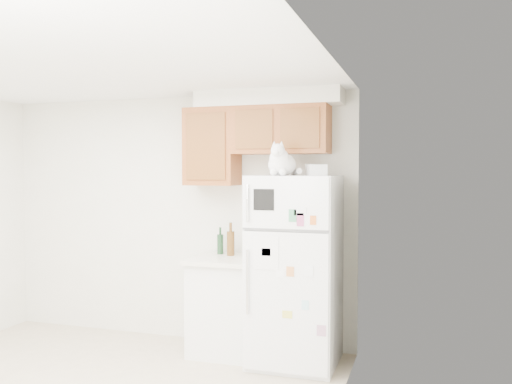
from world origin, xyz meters
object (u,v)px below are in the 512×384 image
at_px(storage_box_back, 316,170).
at_px(bottle_green, 220,241).
at_px(refrigerator, 295,270).
at_px(cat, 281,163).
at_px(base_counter, 226,305).
at_px(bottle_amber, 231,239).
at_px(storage_box_front, 317,170).

height_order(storage_box_back, bottle_green, storage_box_back).
height_order(refrigerator, cat, cat).
relative_size(storage_box_back, bottle_green, 0.68).
bearing_deg(base_counter, bottle_amber, 86.77).
bearing_deg(cat, storage_box_front, 10.05).
xyz_separation_m(refrigerator, cat, (-0.08, -0.20, 0.96)).
relative_size(storage_box_back, bottle_amber, 0.56).
distance_m(cat, storage_box_front, 0.32).
xyz_separation_m(storage_box_back, bottle_amber, (-0.86, 0.14, -0.67)).
relative_size(refrigerator, cat, 4.01).
bearing_deg(refrigerator, base_counter, 173.91).
relative_size(refrigerator, bottle_green, 6.40).
xyz_separation_m(base_counter, cat, (0.61, -0.27, 1.35)).
xyz_separation_m(bottle_green, bottle_amber, (0.13, -0.06, 0.03)).
bearing_deg(storage_box_front, bottle_green, 135.37).
bearing_deg(base_counter, storage_box_front, -13.32).
relative_size(refrigerator, bottle_amber, 5.29).
xyz_separation_m(cat, bottle_green, (-0.74, 0.44, -0.76)).
bearing_deg(storage_box_front, base_counter, 142.38).
distance_m(refrigerator, storage_box_front, 0.93).
bearing_deg(bottle_amber, refrigerator, -15.05).
bearing_deg(refrigerator, bottle_amber, 164.95).
xyz_separation_m(storage_box_back, storage_box_front, (0.05, -0.19, -0.01)).
height_order(refrigerator, storage_box_front, storage_box_front).
xyz_separation_m(base_counter, storage_box_back, (0.87, -0.03, 1.29)).
distance_m(cat, bottle_amber, 1.02).
distance_m(base_counter, bottle_amber, 0.63).
height_order(base_counter, bottle_green, bottle_green).
relative_size(base_counter, storage_box_back, 5.11).
bearing_deg(bottle_amber, cat, -32.09).
relative_size(storage_box_front, bottle_green, 0.56).
relative_size(cat, bottle_green, 1.60).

